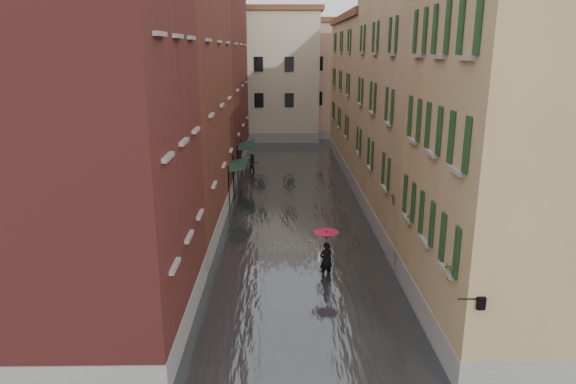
{
  "coord_description": "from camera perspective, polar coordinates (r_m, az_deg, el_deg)",
  "views": [
    {
      "loc": [
        -0.88,
        -18.09,
        9.4
      ],
      "look_at": [
        -0.54,
        4.86,
        3.0
      ],
      "focal_mm": 32.0,
      "sensor_mm": 36.0,
      "label": 1
    }
  ],
  "objects": [
    {
      "name": "ground",
      "position": [
        20.4,
        1.75,
        -11.86
      ],
      "size": [
        120.0,
        120.0,
        0.0
      ],
      "primitive_type": "plane",
      "color": "slate",
      "rests_on": "ground"
    },
    {
      "name": "floodwater",
      "position": [
        32.46,
        0.74,
        -1.07
      ],
      "size": [
        10.0,
        60.0,
        0.2
      ],
      "primitive_type": "cube",
      "color": "#3E4145",
      "rests_on": "ground"
    },
    {
      "name": "building_left_near",
      "position": [
        17.46,
        -21.45,
        4.94
      ],
      "size": [
        6.0,
        8.0,
        13.0
      ],
      "primitive_type": "cube",
      "color": "maroon",
      "rests_on": "ground"
    },
    {
      "name": "building_left_mid",
      "position": [
        27.95,
        -13.65,
        8.68
      ],
      "size": [
        6.0,
        14.0,
        12.5
      ],
      "primitive_type": "cube",
      "color": "brown",
      "rests_on": "ground"
    },
    {
      "name": "building_left_far",
      "position": [
        42.6,
        -9.32,
        12.15
      ],
      "size": [
        6.0,
        16.0,
        14.0
      ],
      "primitive_type": "cube",
      "color": "maroon",
      "rests_on": "ground"
    },
    {
      "name": "building_right_near",
      "position": [
        18.28,
        24.73,
        2.62
      ],
      "size": [
        6.0,
        8.0,
        11.5
      ],
      "primitive_type": "cube",
      "color": "#A07C53",
      "rests_on": "ground"
    },
    {
      "name": "building_right_mid",
      "position": [
        28.36,
        15.49,
        9.16
      ],
      "size": [
        6.0,
        14.0,
        13.0
      ],
      "primitive_type": "cube",
      "color": "tan",
      "rests_on": "ground"
    },
    {
      "name": "building_right_far",
      "position": [
        42.97,
        9.89,
        10.48
      ],
      "size": [
        6.0,
        16.0,
        11.5
      ],
      "primitive_type": "cube",
      "color": "#A07C53",
      "rests_on": "ground"
    },
    {
      "name": "building_end_cream",
      "position": [
        56.2,
        -3.08,
        12.6
      ],
      "size": [
        12.0,
        9.0,
        13.0
      ],
      "primitive_type": "cube",
      "color": "#B5AD90",
      "rests_on": "ground"
    },
    {
      "name": "building_end_pink",
      "position": [
        58.59,
        6.03,
        12.17
      ],
      "size": [
        10.0,
        9.0,
        12.0
      ],
      "primitive_type": "cube",
      "color": "tan",
      "rests_on": "ground"
    },
    {
      "name": "awning_near",
      "position": [
        31.83,
        -5.53,
        2.93
      ],
      "size": [
        1.09,
        3.13,
        2.8
      ],
      "color": "#163125",
      "rests_on": "ground"
    },
    {
      "name": "awning_far",
      "position": [
        38.13,
        -4.77,
        5.06
      ],
      "size": [
        1.09,
        3.23,
        2.8
      ],
      "color": "#163125",
      "rests_on": "ground"
    },
    {
      "name": "wall_lantern",
      "position": [
        14.63,
        20.52,
        -11.4
      ],
      "size": [
        0.71,
        0.22,
        0.35
      ],
      "color": "black",
      "rests_on": "ground"
    },
    {
      "name": "window_planters",
      "position": [
        19.25,
        14.26,
        -2.73
      ],
      "size": [
        0.59,
        8.31,
        0.84
      ],
      "color": "brown",
      "rests_on": "ground"
    },
    {
      "name": "pedestrian_main",
      "position": [
        21.71,
        4.24,
        -6.29
      ],
      "size": [
        1.07,
        1.07,
        2.06
      ],
      "color": "black",
      "rests_on": "ground"
    },
    {
      "name": "pedestrian_far",
      "position": [
        39.99,
        -3.91,
        3.11
      ],
      "size": [
        0.94,
        0.85,
        1.58
      ],
      "primitive_type": "imported",
      "rotation": [
        0.0,
        0.0,
        0.4
      ],
      "color": "black",
      "rests_on": "ground"
    }
  ]
}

